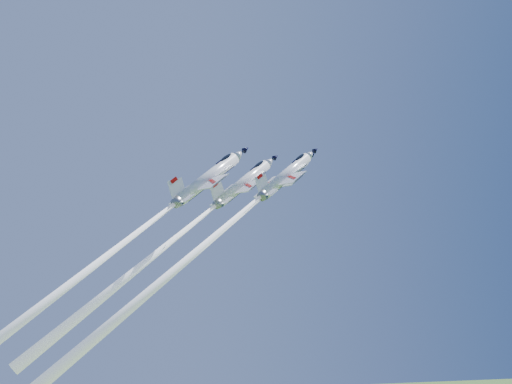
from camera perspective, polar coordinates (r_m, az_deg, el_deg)
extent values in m
cylinder|color=silver|center=(103.13, 2.92, 1.45)|extent=(8.40, 5.32, 10.15)
cone|color=silver|center=(107.06, 5.22, 3.39)|extent=(3.21, 2.76, 2.83)
cone|color=black|center=(108.01, 5.73, 3.82)|extent=(1.61, 1.39, 1.42)
cone|color=slate|center=(99.78, 0.66, -0.47)|extent=(2.62, 2.47, 2.01)
ellipsoid|color=black|center=(105.48, 4.26, 3.03)|extent=(2.93, 2.03, 2.45)
cube|color=black|center=(104.58, 3.71, 2.73)|extent=(0.99, 0.54, 0.88)
cube|color=silver|center=(102.56, 2.59, 1.00)|extent=(6.44, 9.65, 2.69)
cube|color=silver|center=(105.35, 3.33, 1.94)|extent=(2.77, 2.05, 2.01)
cube|color=silver|center=(103.50, 4.14, 2.08)|extent=(2.77, 2.05, 2.01)
cube|color=silver|center=(100.27, 1.02, -0.23)|extent=(3.42, 5.27, 1.38)
cube|color=silver|center=(100.01, 0.69, 0.60)|extent=(3.31, 1.57, 3.66)
cube|color=#A00D08|center=(99.84, 0.44, 1.31)|extent=(1.19, 0.63, 1.12)
cube|color=black|center=(103.36, 3.16, 1.04)|extent=(7.21, 3.30, 6.01)
sphere|color=white|center=(99.66, 0.57, -0.55)|extent=(1.09, 0.96, 0.93)
cone|color=white|center=(89.45, -10.09, -9.46)|extent=(29.93, 15.84, 40.56)
cylinder|color=silver|center=(103.23, -1.25, 0.92)|extent=(9.22, 5.84, 11.14)
cone|color=silver|center=(107.18, 1.41, 3.07)|extent=(3.52, 3.03, 3.11)
cone|color=black|center=(108.15, 2.01, 3.55)|extent=(1.77, 1.53, 1.56)
cone|color=slate|center=(99.94, -3.88, -1.21)|extent=(2.88, 2.72, 2.20)
ellipsoid|color=black|center=(105.59, 0.30, 2.67)|extent=(3.22, 2.23, 2.69)
cube|color=black|center=(104.69, -0.33, 2.33)|extent=(1.09, 0.59, 0.96)
cube|color=silver|center=(102.67, -1.64, 0.42)|extent=(7.06, 10.59, 2.95)
cube|color=silver|center=(105.59, -0.71, 1.46)|extent=(3.04, 2.25, 2.20)
cube|color=silver|center=(103.45, 0.10, 1.61)|extent=(3.04, 2.25, 2.20)
cube|color=silver|center=(100.42, -3.46, -0.95)|extent=(3.76, 5.78, 1.52)
cube|color=silver|center=(100.17, -3.84, -0.03)|extent=(3.63, 1.73, 4.02)
cube|color=#A00D08|center=(100.01, -4.12, 0.74)|extent=(1.31, 0.70, 1.23)
cube|color=black|center=(103.46, -0.98, 0.47)|extent=(7.91, 3.62, 6.59)
sphere|color=white|center=(99.82, -3.98, -1.30)|extent=(1.20, 1.05, 1.02)
cone|color=white|center=(92.46, -12.77, -8.31)|extent=(24.81, 13.43, 33.19)
cylinder|color=silver|center=(90.83, 3.02, 1.71)|extent=(7.90, 5.00, 9.54)
cone|color=silver|center=(94.55, 5.46, 3.76)|extent=(3.01, 2.60, 2.66)
cone|color=black|center=(95.46, 6.00, 4.22)|extent=(1.52, 1.31, 1.34)
cone|color=slate|center=(87.67, 0.60, -0.34)|extent=(2.47, 2.33, 1.89)
ellipsoid|color=black|center=(93.06, 4.44, 3.39)|extent=(2.76, 1.91, 2.31)
cube|color=black|center=(92.21, 3.86, 3.07)|extent=(0.93, 0.51, 0.83)
cube|color=silver|center=(90.29, 2.66, 1.22)|extent=(6.05, 9.07, 2.53)
cube|color=silver|center=(92.92, 3.46, 2.22)|extent=(2.60, 1.93, 1.89)
cube|color=silver|center=(91.19, 4.32, 2.38)|extent=(2.60, 1.93, 1.89)
cube|color=silver|center=(88.13, 0.99, -0.08)|extent=(3.22, 4.95, 1.30)
cube|color=silver|center=(87.89, 0.64, 0.81)|extent=(3.11, 1.48, 3.44)
cube|color=#A00D08|center=(87.74, 0.36, 1.57)|extent=(1.12, 0.60, 1.06)
cube|color=black|center=(91.05, 3.27, 1.27)|extent=(6.78, 3.10, 5.65)
sphere|color=white|center=(87.55, 0.51, -0.42)|extent=(1.03, 0.90, 0.88)
cone|color=white|center=(78.09, -11.10, -10.08)|extent=(28.33, 14.99, 38.40)
cylinder|color=silver|center=(94.95, -4.83, 1.36)|extent=(9.61, 6.08, 11.60)
cone|color=silver|center=(98.80, -1.69, 3.78)|extent=(3.67, 3.16, 3.24)
cone|color=black|center=(99.76, -0.99, 4.31)|extent=(1.85, 1.59, 1.62)
cone|color=slate|center=(91.83, -7.95, -1.04)|extent=(3.00, 2.83, 2.30)
ellipsoid|color=black|center=(97.25, -3.00, 3.33)|extent=(3.35, 2.32, 2.81)
cube|color=black|center=(96.38, -3.74, 2.96)|extent=(1.13, 0.62, 1.01)
cube|color=silver|center=(94.40, -5.30, 0.80)|extent=(7.36, 11.03, 3.07)
cube|color=silver|center=(97.35, -4.13, 1.97)|extent=(3.16, 2.35, 2.30)
cube|color=silver|center=(95.03, -3.30, 2.15)|extent=(3.16, 2.35, 2.30)
cube|color=silver|center=(92.27, -7.45, -0.74)|extent=(3.91, 6.02, 1.58)
cube|color=silver|center=(92.06, -7.89, 0.30)|extent=(3.78, 1.80, 4.19)
cube|color=#A00D08|center=(91.94, -8.22, 1.17)|extent=(1.36, 0.73, 1.29)
cube|color=black|center=(95.15, -4.52, 0.86)|extent=(8.24, 3.77, 6.87)
sphere|color=white|center=(91.72, -8.07, -1.14)|extent=(1.25, 1.10, 1.07)
cone|color=white|center=(84.65, -21.11, -10.95)|extent=(31.27, 16.66, 42.22)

